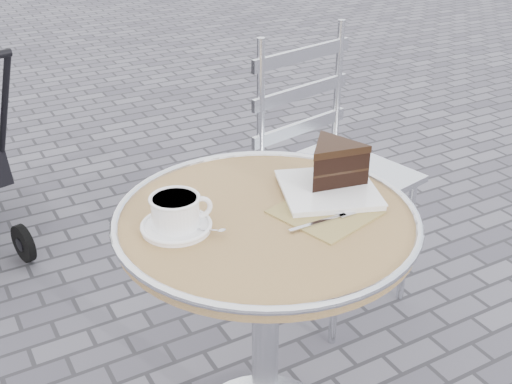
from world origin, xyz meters
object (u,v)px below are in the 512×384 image
cappuccino_set (177,215)px  cake_plate_set (333,169)px  cafe_table (266,274)px  bistro_chair (317,140)px

cappuccino_set → cake_plate_set: (0.41, -0.01, 0.02)m
cafe_table → bistro_chair: bistro_chair is taller
bistro_chair → cake_plate_set: bearing=-132.8°
cake_plate_set → bistro_chair: 0.64m
cafe_table → cappuccino_set: size_ratio=4.52×
cappuccino_set → cafe_table: bearing=-3.8°
cafe_table → cappuccino_set: 0.29m
cappuccino_set → bistro_chair: size_ratio=0.17×
cafe_table → cake_plate_set: cake_plate_set is taller
cake_plate_set → bistro_chair: bistro_chair is taller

